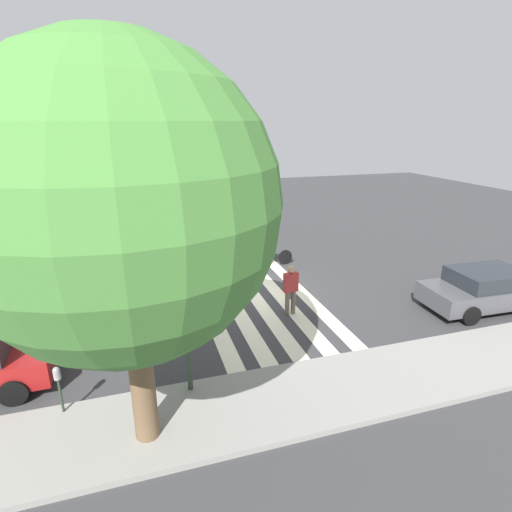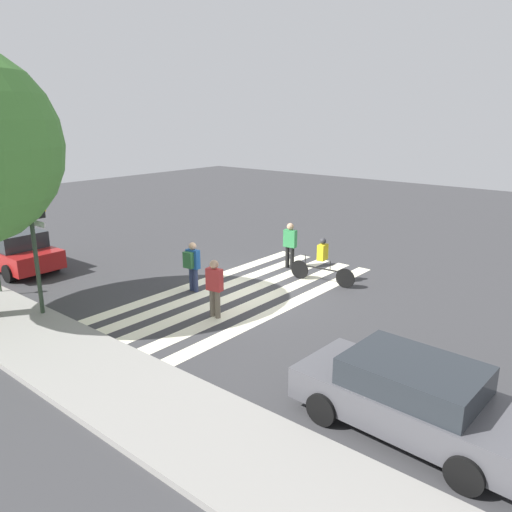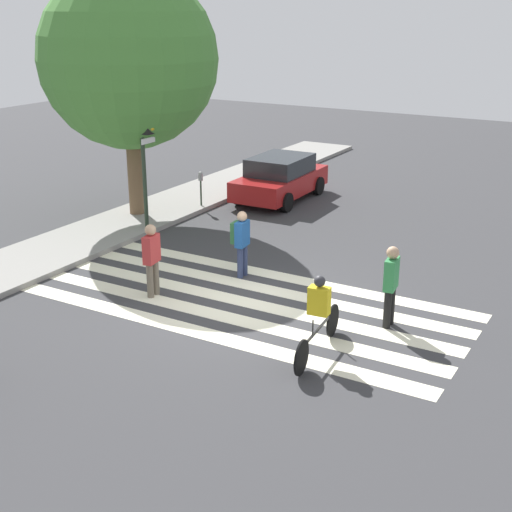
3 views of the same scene
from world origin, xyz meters
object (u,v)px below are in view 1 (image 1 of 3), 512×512
Objects in this scene: street_tree at (123,206)px; pedestrian_child_with_backpack at (291,287)px; pedestrian_adult_yellow_jacket at (221,282)px; car_parked_dark_suv at (486,289)px; cyclist_far_lane at (268,248)px; pedestrian_adult_blue_shirt at (221,245)px; parking_meter at (58,380)px; traffic_light at (184,285)px.

pedestrian_child_with_backpack is (-4.89, -4.44, -3.89)m from street_tree.
car_parked_dark_suv is (-8.70, 2.70, -0.25)m from pedestrian_adult_yellow_jacket.
pedestrian_adult_yellow_jacket is at bearing 143.49° from pedestrian_child_with_backpack.
street_tree is at bearing 52.38° from cyclist_far_lane.
pedestrian_adult_yellow_jacket is 4.29m from pedestrian_adult_blue_shirt.
parking_meter is 0.29× the size of car_parked_dark_suv.
pedestrian_child_with_backpack is 6.79m from car_parked_dark_suv.
pedestrian_child_with_backpack is at bearing 95.70° from pedestrian_adult_blue_shirt.
car_parked_dark_suv is at bearing -173.21° from parking_meter.
parking_meter is at bearing -142.47° from pedestrian_adult_yellow_jacket.
parking_meter is (2.79, 0.09, -1.82)m from traffic_light.
traffic_light is at bearing -127.88° from street_tree.
pedestrian_adult_yellow_jacket is (-1.73, -4.19, -1.79)m from traffic_light.
parking_meter is at bearing 50.35° from pedestrian_adult_blue_shirt.
pedestrian_child_with_backpack is at bearing 75.24° from cyclist_far_lane.
pedestrian_adult_blue_shirt is (-5.46, -8.47, 0.04)m from parking_meter.
cyclist_far_lane is 0.56× the size of car_parked_dark_suv.
pedestrian_adult_yellow_jacket is at bearing 44.93° from cyclist_far_lane.
street_tree reaches higher than cyclist_far_lane.
parking_meter is 13.32m from car_parked_dark_suv.
traffic_light is 8.97m from pedestrian_adult_blue_shirt.
traffic_light is 3.34m from parking_meter.
parking_meter is 10.08m from pedestrian_adult_blue_shirt.
pedestrian_child_with_backpack is 0.71× the size of cyclist_far_lane.
pedestrian_child_with_backpack is 2.38m from pedestrian_adult_yellow_jacket.
cyclist_far_lane is at bearing 44.64° from pedestrian_adult_yellow_jacket.
pedestrian_adult_blue_shirt is 2.05m from cyclist_far_lane.
car_parked_dark_suv is at bearing 131.58° from pedestrian_adult_blue_shirt.
traffic_light is 0.90× the size of car_parked_dark_suv.
pedestrian_adult_blue_shirt is 0.40× the size of car_parked_dark_suv.
street_tree is 1.72× the size of car_parked_dark_suv.
parking_meter is at bearing 1.83° from traffic_light.
street_tree is 4.49× the size of pedestrian_adult_yellow_jacket.
pedestrian_adult_yellow_jacket is (2.11, -1.10, 0.00)m from pedestrian_child_with_backpack.
parking_meter is 0.74× the size of pedestrian_child_with_backpack.
pedestrian_adult_yellow_jacket is at bearing -14.91° from car_parked_dark_suv.
pedestrian_child_with_backpack is 0.98× the size of pedestrian_adult_blue_shirt.
parking_meter is 0.76× the size of pedestrian_adult_yellow_jacket.
car_parked_dark_suv is (-7.77, 6.89, -0.27)m from pedestrian_adult_blue_shirt.
parking_meter is 6.23m from pedestrian_adult_yellow_jacket.
pedestrian_adult_yellow_jacket is at bearing -112.48° from traffic_light.
pedestrian_adult_yellow_jacket reaches higher than car_parked_dark_suv.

